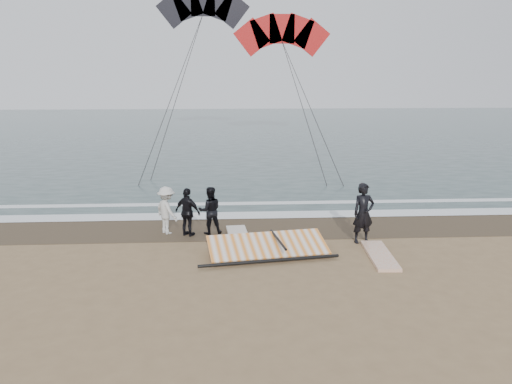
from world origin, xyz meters
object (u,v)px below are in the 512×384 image
man_main (363,213)px  board_cream (239,238)px  board_white (380,255)px  sail_rig (265,247)px

man_main → board_cream: 3.94m
board_white → sail_rig: 3.30m
man_main → sail_rig: 3.25m
board_white → sail_rig: (-3.25, 0.50, 0.15)m
man_main → board_white: (0.19, -1.26, -0.89)m
board_white → man_main: bearing=101.7°
sail_rig → board_white: bearing=-8.7°
board_white → board_cream: 4.36m
board_cream → sail_rig: bearing=-64.2°
man_main → sail_rig: bearing=-177.6°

